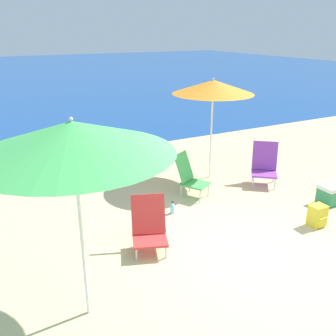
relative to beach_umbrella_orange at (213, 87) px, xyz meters
name	(u,v)px	position (x,y,z in m)	size (l,w,h in m)	color
ground_plane	(247,255)	(-1.24, -2.81, -1.97)	(60.00, 60.00, 0.00)	#D1BA89
sea_water	(15,74)	(-1.24, 22.89, -1.97)	(60.00, 40.00, 0.01)	#19478C
beach_umbrella_orange	(213,87)	(0.00, 0.00, 0.00)	(1.69, 1.69, 2.15)	white
beach_umbrella_green	(73,138)	(-3.61, -2.87, 0.13)	(2.03, 2.03, 2.31)	white
beach_chair_purple	(264,164)	(0.82, -0.81, -1.54)	(0.74, 0.74, 0.87)	silver
beach_chair_red	(149,225)	(-2.41, -1.97, -1.59)	(0.66, 0.69, 0.80)	silver
beach_chair_green	(189,175)	(-0.92, -0.64, -1.55)	(0.66, 0.73, 0.85)	silver
backpack_yellow	(317,216)	(0.35, -2.66, -1.79)	(0.26, 0.25, 0.36)	yellow
water_bottle	(173,209)	(-1.56, -1.15, -1.88)	(0.08, 0.08, 0.23)	#8CCCEA
cooler_box	(333,194)	(1.30, -2.18, -1.79)	(0.53, 0.35, 0.37)	#338C59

